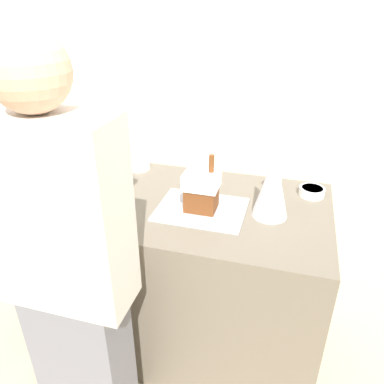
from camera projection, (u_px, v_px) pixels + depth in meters
ground_plane at (182, 329)px, 2.33m from camera, size 12.00×12.00×0.00m
wall_back at (250, 58)px, 3.68m from camera, size 8.00×0.05×2.60m
back_cabinet_block at (239, 150)px, 3.80m from camera, size 6.00×0.60×0.91m
kitchen_island at (181, 271)px, 2.12m from camera, size 1.50×0.83×0.91m
baking_tray at (201, 209)px, 1.82m from camera, size 0.42×0.34×0.01m
gingerbread_house at (202, 190)px, 1.77m from camera, size 0.16×0.14×0.28m
decorative_tree at (273, 184)px, 1.71m from camera, size 0.17×0.17×0.33m
candy_bowl_far_right at (110, 173)px, 2.14m from camera, size 0.10×0.10×0.05m
candy_bowl_behind_tray at (99, 162)px, 2.29m from camera, size 0.09×0.09×0.04m
candy_bowl_near_tray_left at (312, 191)px, 1.95m from camera, size 0.13×0.13×0.04m
candy_bowl_center_rear at (139, 165)px, 2.25m from camera, size 0.13×0.13×0.04m
mug at (274, 183)px, 1.99m from camera, size 0.08×0.08×0.09m
person at (71, 282)px, 1.36m from camera, size 0.47×0.58×1.77m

